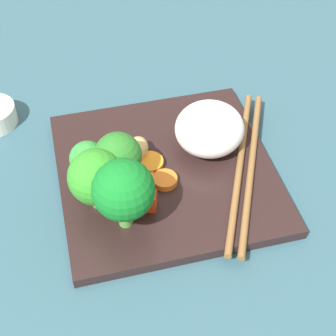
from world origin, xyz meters
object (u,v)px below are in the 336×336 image
broccoli_floret_3 (88,162)px  chopstick_pair (245,166)px  square_plate (166,172)px  carrot_slice_1 (143,179)px  rice_mound (210,129)px

broccoli_floret_3 → chopstick_pair: 17.45cm
square_plate → carrot_slice_1: bearing=-155.3°
square_plate → rice_mound: 6.98cm
broccoli_floret_3 → carrot_slice_1: size_ratio=1.96×
carrot_slice_1 → chopstick_pair: size_ratio=0.11×
carrot_slice_1 → chopstick_pair: 11.60cm
carrot_slice_1 → square_plate: bearing=24.7°
chopstick_pair → rice_mound: bearing=58.6°
square_plate → broccoli_floret_3: 9.27cm
broccoli_floret_3 → carrot_slice_1: broccoli_floret_3 is taller
square_plate → carrot_slice_1: 3.28cm
chopstick_pair → broccoli_floret_3: bearing=107.6°
chopstick_pair → square_plate: bearing=100.5°
carrot_slice_1 → broccoli_floret_3: bearing=171.4°
square_plate → carrot_slice_1: size_ratio=8.88×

